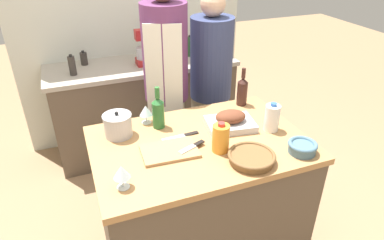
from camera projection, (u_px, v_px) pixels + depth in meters
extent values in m
cube|color=brown|center=(199.00, 202.00, 2.29)|extent=(1.24, 0.84, 0.88)
cube|color=#B27F4C|center=(200.00, 144.00, 2.06)|extent=(1.28, 0.86, 0.04)
cube|color=brown|center=(145.00, 108.00, 3.47)|extent=(1.73, 0.58, 0.88)
cube|color=#ADA393|center=(142.00, 65.00, 3.25)|extent=(1.78, 0.60, 0.04)
cube|color=silver|center=(131.00, 17.00, 3.35)|extent=(2.28, 0.10, 2.55)
cube|color=#BCBCC1|center=(230.00, 124.00, 2.19)|extent=(0.33, 0.27, 0.04)
ellipsoid|color=brown|center=(231.00, 117.00, 2.16)|extent=(0.21, 0.16, 0.08)
cylinder|color=brown|center=(251.00, 158.00, 1.86)|extent=(0.24, 0.24, 0.04)
torus|color=brown|center=(252.00, 155.00, 1.85)|extent=(0.26, 0.26, 0.02)
cube|color=#AD7F51|center=(170.00, 151.00, 1.95)|extent=(0.33, 0.23, 0.02)
cylinder|color=#B7B7BC|center=(118.00, 126.00, 2.08)|extent=(0.17, 0.17, 0.13)
cylinder|color=#B7B7BC|center=(117.00, 116.00, 2.05)|extent=(0.18, 0.18, 0.01)
sphere|color=black|center=(116.00, 113.00, 2.04)|extent=(0.02, 0.02, 0.02)
cylinder|color=slate|center=(302.00, 148.00, 1.94)|extent=(0.15, 0.15, 0.05)
torus|color=slate|center=(303.00, 144.00, 1.93)|extent=(0.17, 0.17, 0.03)
cylinder|color=orange|center=(221.00, 138.00, 1.93)|extent=(0.10, 0.10, 0.16)
cylinder|color=red|center=(221.00, 124.00, 1.88)|extent=(0.04, 0.04, 0.02)
cylinder|color=white|center=(272.00, 118.00, 2.13)|extent=(0.09, 0.09, 0.17)
cylinder|color=#3360B2|center=(274.00, 105.00, 2.08)|extent=(0.04, 0.04, 0.02)
cylinder|color=#28662D|center=(158.00, 115.00, 2.16)|extent=(0.08, 0.08, 0.17)
cone|color=#28662D|center=(158.00, 100.00, 2.11)|extent=(0.08, 0.08, 0.03)
cylinder|color=#28662D|center=(157.00, 93.00, 2.08)|extent=(0.03, 0.03, 0.07)
cylinder|color=#381E19|center=(242.00, 94.00, 2.44)|extent=(0.07, 0.07, 0.17)
cone|color=#381E19|center=(243.00, 80.00, 2.39)|extent=(0.07, 0.07, 0.03)
cylinder|color=#381E19|center=(244.00, 73.00, 2.36)|extent=(0.03, 0.03, 0.07)
cylinder|color=silver|center=(123.00, 187.00, 1.69)|extent=(0.06, 0.06, 0.00)
cylinder|color=silver|center=(123.00, 182.00, 1.67)|extent=(0.01, 0.01, 0.06)
cone|color=silver|center=(122.00, 172.00, 1.64)|extent=(0.08, 0.08, 0.07)
cylinder|color=silver|center=(147.00, 122.00, 2.25)|extent=(0.06, 0.06, 0.00)
cylinder|color=silver|center=(146.00, 119.00, 2.23)|extent=(0.01, 0.01, 0.05)
cone|color=silver|center=(146.00, 110.00, 2.20)|extent=(0.08, 0.08, 0.07)
cube|color=#B7B7BC|center=(173.00, 138.00, 2.08)|extent=(0.15, 0.04, 0.01)
cube|color=black|center=(191.00, 134.00, 2.12)|extent=(0.09, 0.03, 0.01)
cube|color=#B7B7BC|center=(187.00, 149.00, 1.94)|extent=(0.12, 0.07, 0.01)
cube|color=black|center=(199.00, 143.00, 2.00)|extent=(0.07, 0.05, 0.01)
cube|color=#B22323|center=(146.00, 61.00, 3.19)|extent=(0.18, 0.14, 0.06)
cylinder|color=#B7B7BC|center=(143.00, 53.00, 3.15)|extent=(0.13, 0.13, 0.11)
cube|color=#B22323|center=(152.00, 48.00, 3.15)|extent=(0.05, 0.08, 0.18)
cube|color=#B22323|center=(144.00, 34.00, 3.07)|extent=(0.17, 0.08, 0.09)
cylinder|color=#234C28|center=(190.00, 47.00, 3.37)|extent=(0.06, 0.06, 0.19)
cylinder|color=black|center=(190.00, 36.00, 3.32)|extent=(0.02, 0.02, 0.02)
cylinder|color=#332D28|center=(72.00, 66.00, 2.94)|extent=(0.06, 0.06, 0.17)
cylinder|color=black|center=(70.00, 56.00, 2.90)|extent=(0.03, 0.03, 0.02)
cylinder|color=#332D28|center=(84.00, 59.00, 3.17)|extent=(0.06, 0.06, 0.12)
cylinder|color=black|center=(83.00, 52.00, 3.14)|extent=(0.03, 0.03, 0.02)
cube|color=beige|center=(169.00, 143.00, 2.92)|extent=(0.32, 0.27, 0.87)
cylinder|color=#663360|center=(165.00, 53.00, 2.53)|extent=(0.34, 0.34, 0.72)
cube|color=silver|center=(165.00, 87.00, 2.49)|extent=(0.25, 0.11, 0.92)
cube|color=beige|center=(209.00, 135.00, 3.11)|extent=(0.33, 0.28, 0.79)
cylinder|color=navy|center=(211.00, 59.00, 2.75)|extent=(0.34, 0.34, 0.66)
sphere|color=#DBAD89|center=(213.00, 4.00, 2.54)|extent=(0.19, 0.19, 0.19)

